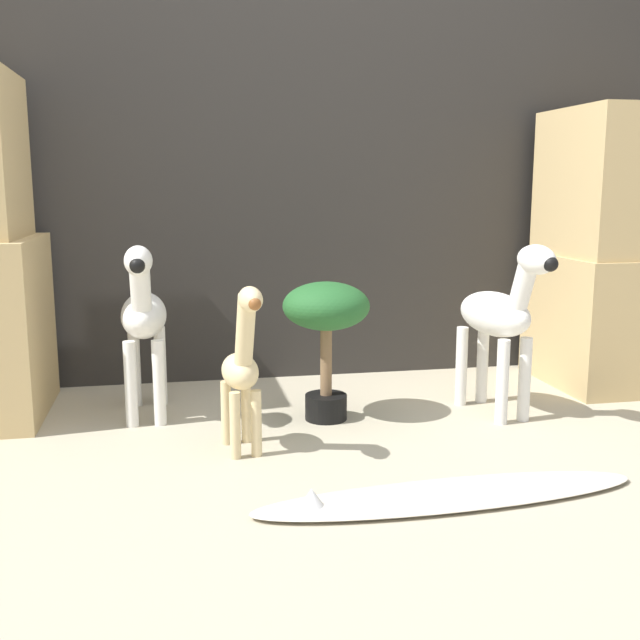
% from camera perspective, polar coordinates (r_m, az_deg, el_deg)
% --- Properties ---
extents(ground_plane, '(14.00, 14.00, 0.00)m').
position_cam_1_polar(ground_plane, '(2.41, 3.34, -11.33)').
color(ground_plane, '#B2A88E').
extents(wall_back, '(6.40, 0.08, 2.20)m').
position_cam_1_polar(wall_back, '(3.47, -1.70, 13.76)').
color(wall_back, '#2D2B28').
rests_on(wall_back, ground_plane).
extents(rock_pillar_right, '(0.64, 0.62, 1.21)m').
position_cam_1_polar(rock_pillar_right, '(3.60, 22.06, 4.74)').
color(rock_pillar_right, tan).
rests_on(rock_pillar_right, ground_plane).
extents(zebra_right, '(0.25, 0.53, 0.68)m').
position_cam_1_polar(zebra_right, '(2.94, 13.59, 0.31)').
color(zebra_right, white).
rests_on(zebra_right, ground_plane).
extents(zebra_left, '(0.17, 0.53, 0.68)m').
position_cam_1_polar(zebra_left, '(2.91, -13.30, 0.20)').
color(zebra_left, white).
rests_on(zebra_left, ground_plane).
extents(giraffe_figurine, '(0.14, 0.35, 0.58)m').
position_cam_1_polar(giraffe_figurine, '(2.47, -5.94, -3.46)').
color(giraffe_figurine, beige).
rests_on(giraffe_figurine, ground_plane).
extents(potted_palm_front, '(0.33, 0.33, 0.53)m').
position_cam_1_polar(potted_palm_front, '(2.81, 0.47, 0.10)').
color(potted_palm_front, black).
rests_on(potted_palm_front, ground_plane).
extents(surfboard, '(1.17, 0.28, 0.07)m').
position_cam_1_polar(surfboard, '(2.23, 9.54, -12.98)').
color(surfboard, silver).
rests_on(surfboard, ground_plane).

